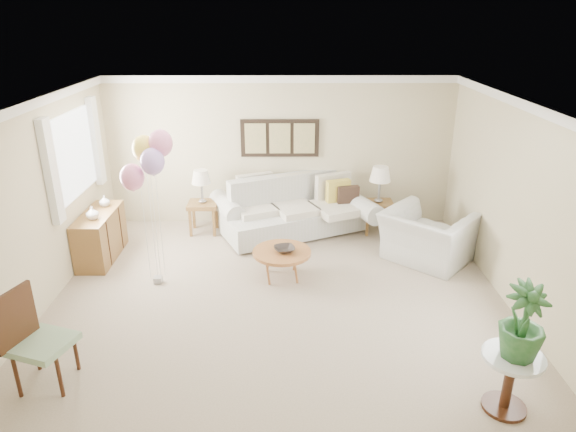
% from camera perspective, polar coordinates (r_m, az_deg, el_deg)
% --- Properties ---
extents(ground_plane, '(6.00, 6.00, 0.00)m').
position_cam_1_polar(ground_plane, '(6.76, -1.04, -10.21)').
color(ground_plane, tan).
extents(room_shell, '(6.04, 6.04, 2.60)m').
position_cam_1_polar(room_shell, '(6.14, -2.16, 3.23)').
color(room_shell, beige).
rests_on(room_shell, ground).
extents(wall_art_triptych, '(1.35, 0.06, 0.65)m').
position_cam_1_polar(wall_art_triptych, '(8.93, -0.91, 8.64)').
color(wall_art_triptych, black).
rests_on(wall_art_triptych, ground).
extents(sofa, '(2.99, 1.90, 0.97)m').
position_cam_1_polar(sofa, '(8.82, 0.70, 0.53)').
color(sofa, silver).
rests_on(sofa, ground).
extents(end_table_left, '(0.50, 0.46, 0.55)m').
position_cam_1_polar(end_table_left, '(8.91, -9.43, 0.95)').
color(end_table_left, olive).
rests_on(end_table_left, ground).
extents(end_table_right, '(0.50, 0.46, 0.55)m').
position_cam_1_polar(end_table_right, '(8.94, 9.97, 1.00)').
color(end_table_right, olive).
rests_on(end_table_right, ground).
extents(lamp_left, '(0.33, 0.33, 0.58)m').
position_cam_1_polar(lamp_left, '(8.73, -9.64, 4.19)').
color(lamp_left, gray).
rests_on(lamp_left, end_table_left).
extents(lamp_right, '(0.36, 0.36, 0.63)m').
position_cam_1_polar(lamp_right, '(8.76, 10.21, 4.48)').
color(lamp_right, gray).
rests_on(lamp_right, end_table_right).
extents(coffee_table, '(0.83, 0.83, 0.42)m').
position_cam_1_polar(coffee_table, '(7.30, -0.69, -4.13)').
color(coffee_table, '#A95932').
rests_on(coffee_table, ground).
extents(decor_bowl, '(0.36, 0.36, 0.07)m').
position_cam_1_polar(decor_bowl, '(7.25, -0.39, -3.72)').
color(decor_bowl, '#2A231F').
rests_on(decor_bowl, coffee_table).
extents(armchair, '(1.61, 1.60, 0.79)m').
position_cam_1_polar(armchair, '(8.07, 15.16, -2.27)').
color(armchair, silver).
rests_on(armchair, ground).
extents(side_table, '(0.57, 0.57, 0.62)m').
position_cam_1_polar(side_table, '(5.43, 23.55, -15.30)').
color(side_table, silver).
rests_on(side_table, ground).
extents(potted_plant, '(0.50, 0.50, 0.74)m').
position_cam_1_polar(potted_plant, '(5.15, 24.65, -10.64)').
color(potted_plant, '#194E20').
rests_on(potted_plant, side_table).
extents(accent_chair, '(0.66, 0.66, 1.07)m').
position_cam_1_polar(accent_chair, '(5.84, -26.40, -11.95)').
color(accent_chair, gray).
rests_on(accent_chair, ground).
extents(credenza, '(0.46, 1.20, 0.74)m').
position_cam_1_polar(credenza, '(8.41, -20.13, -2.08)').
color(credenza, olive).
rests_on(credenza, ground).
extents(vase_white, '(0.24, 0.24, 0.19)m').
position_cam_1_polar(vase_white, '(8.04, -20.92, 0.32)').
color(vase_white, silver).
rests_on(vase_white, credenza).
extents(vase_sage, '(0.20, 0.20, 0.17)m').
position_cam_1_polar(vase_sage, '(8.51, -19.73, 1.58)').
color(vase_sage, '#B7B8B6').
rests_on(vase_sage, credenza).
extents(balloon_cluster, '(0.69, 0.46, 2.18)m').
position_cam_1_polar(balloon_cluster, '(6.93, -15.35, 6.15)').
color(balloon_cluster, gray).
rests_on(balloon_cluster, ground).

